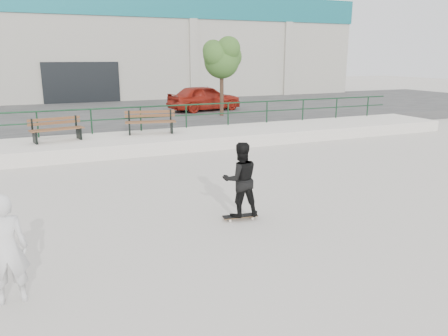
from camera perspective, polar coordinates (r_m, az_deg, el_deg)
name	(u,v)px	position (r m, az deg, el deg)	size (l,w,h in m)	color
ground	(216,243)	(8.64, -0.99, -9.75)	(120.00, 120.00, 0.00)	#B7B2A7
ledge	(124,144)	(17.38, -12.97, 3.09)	(30.00, 3.00, 0.50)	silver
parking_strip	(95,117)	(25.69, -16.50, 6.41)	(60.00, 14.00, 0.50)	#333333
railing	(116,114)	(18.49, -13.89, 6.82)	(28.00, 0.06, 1.03)	#143820
commercial_building	(69,44)	(39.42, -19.60, 15.06)	(44.20, 16.33, 8.00)	#AFAC9D
bench_left	(57,129)	(17.25, -21.03, 4.72)	(1.96, 0.93, 0.87)	brown
bench_right	(150,122)	(18.00, -9.58, 5.93)	(2.09, 0.96, 0.93)	brown
tree	(222,57)	(23.13, -0.25, 14.33)	(2.27, 2.02, 4.04)	#4A3225
red_car	(204,98)	(25.46, -2.57, 9.14)	(1.73, 4.30, 1.47)	maroon
skateboard	(240,216)	(9.79, 2.12, -6.32)	(0.80, 0.30, 0.09)	black
standing_skater	(240,180)	(9.53, 2.17, -1.51)	(0.81, 0.63, 1.66)	black
seated_skater	(6,249)	(7.11, -26.61, -9.49)	(0.61, 0.40, 1.68)	silver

